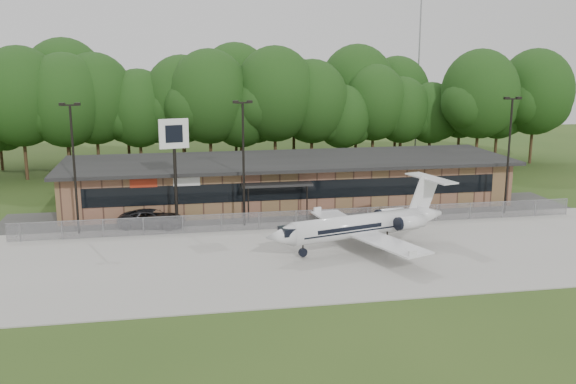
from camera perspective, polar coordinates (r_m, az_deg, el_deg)
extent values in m
plane|color=#2D491A|center=(38.16, 6.61, -9.18)|extent=(160.00, 160.00, 0.00)
cube|color=#9E9B93|center=(45.40, 3.67, -5.52)|extent=(64.00, 18.00, 0.08)
cube|color=#383835|center=(56.18, 0.83, -1.99)|extent=(50.00, 9.00, 0.06)
cube|color=brown|center=(60.05, 0.00, 0.88)|extent=(40.00, 10.00, 4.00)
cube|color=black|center=(55.17, 0.94, 0.16)|extent=(36.00, 0.08, 1.60)
cube|color=black|center=(59.18, 0.09, 2.82)|extent=(41.00, 11.50, 0.30)
cube|color=black|center=(54.11, -1.01, 0.68)|extent=(6.00, 1.60, 0.20)
cube|color=#A72A14|center=(53.93, -12.72, 0.77)|extent=(2.20, 0.06, 0.70)
cube|color=silver|center=(53.89, -9.00, 0.91)|extent=(2.20, 0.06, 0.70)
cube|color=gray|center=(51.74, 1.80, -2.43)|extent=(46.00, 0.03, 1.50)
cube|color=gray|center=(51.55, 1.81, -1.63)|extent=(46.00, 0.04, 0.04)
cylinder|color=gray|center=(88.16, 11.54, 11.18)|extent=(0.20, 0.20, 25.00)
cylinder|color=black|center=(51.70, -18.44, 1.75)|extent=(0.18, 0.18, 10.00)
cube|color=black|center=(51.07, -18.83, 7.32)|extent=(1.20, 0.12, 0.12)
cube|color=black|center=(51.14, -19.45, 7.36)|extent=(0.45, 0.30, 0.22)
cube|color=black|center=(50.99, -18.22, 7.43)|extent=(0.45, 0.30, 0.22)
cylinder|color=black|center=(51.48, -3.97, 2.31)|extent=(0.18, 0.18, 10.00)
cube|color=black|center=(50.85, -4.06, 7.93)|extent=(1.20, 0.12, 0.12)
cube|color=black|center=(50.78, -4.68, 7.99)|extent=(0.45, 0.30, 0.22)
cube|color=black|center=(50.90, -3.44, 8.02)|extent=(0.45, 0.30, 0.22)
cylinder|color=black|center=(58.64, 18.99, 2.90)|extent=(0.18, 0.18, 10.00)
cube|color=black|center=(58.08, 19.34, 7.82)|extent=(1.20, 0.12, 0.12)
cube|color=black|center=(57.81, 18.87, 7.90)|extent=(0.45, 0.30, 0.22)
cube|color=black|center=(58.35, 19.82, 7.87)|extent=(0.45, 0.30, 0.22)
cylinder|color=silver|center=(46.00, 6.14, -3.11)|extent=(10.32, 4.25, 1.64)
cone|color=silver|center=(43.20, -0.85, -4.07)|extent=(2.41, 2.12, 1.64)
cone|color=silver|center=(49.44, 12.34, -2.05)|extent=(2.60, 2.17, 1.64)
cube|color=silver|center=(43.68, 9.02, -4.67)|extent=(3.78, 6.52, 0.12)
cube|color=silver|center=(49.17, 4.58, -2.62)|extent=(3.78, 6.52, 0.12)
cylinder|color=silver|center=(46.94, 10.81, -2.75)|extent=(2.42, 1.48, 0.92)
cylinder|color=silver|center=(48.96, 9.05, -2.06)|extent=(2.42, 1.48, 0.92)
cube|color=silver|center=(48.79, 11.94, -0.43)|extent=(2.47, 0.79, 3.08)
cube|color=silver|center=(48.90, 12.58, 1.10)|extent=(2.51, 4.90, 0.10)
cube|color=black|center=(43.41, 0.01, -3.59)|extent=(1.31, 1.45, 0.51)
cube|color=black|center=(47.34, 8.01, -4.45)|extent=(1.43, 2.59, 0.72)
cylinder|color=black|center=(44.37, 1.33, -5.49)|extent=(0.75, 0.75, 0.23)
imported|color=#343437|center=(53.01, -11.97, -2.35)|extent=(5.75, 3.60, 1.48)
cylinder|color=black|center=(51.61, -9.98, 1.29)|extent=(0.30, 0.30, 8.43)
cube|color=silver|center=(51.07, -10.13, 5.13)|extent=(2.32, 0.72, 2.32)
cube|color=black|center=(50.93, -10.09, 5.11)|extent=(1.35, 0.32, 1.37)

